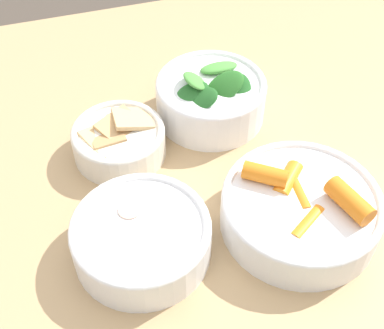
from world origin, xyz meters
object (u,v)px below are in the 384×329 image
at_px(bowl_greens, 211,96).
at_px(bowl_cookies, 119,140).
at_px(bowl_carrots, 301,209).
at_px(bowl_beans_hotdog, 142,239).

height_order(bowl_greens, bowl_cookies, bowl_greens).
relative_size(bowl_carrots, bowl_beans_hotdog, 1.19).
relative_size(bowl_carrots, bowl_greens, 1.21).
distance_m(bowl_carrots, bowl_beans_hotdog, 0.19).
bearing_deg(bowl_beans_hotdog, bowl_carrots, 174.91).
bearing_deg(bowl_cookies, bowl_carrots, 134.84).
height_order(bowl_carrots, bowl_cookies, bowl_carrots).
xyz_separation_m(bowl_carrots, bowl_cookies, (0.18, -0.18, -0.00)).
relative_size(bowl_greens, bowl_beans_hotdog, 0.98).
distance_m(bowl_greens, bowl_beans_hotdog, 0.25).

